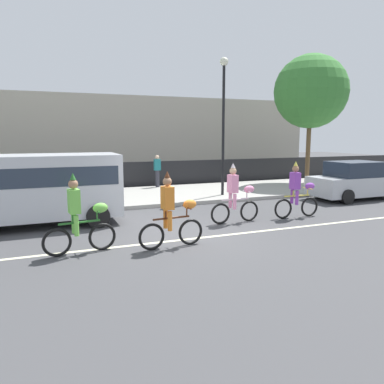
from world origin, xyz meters
TOP-DOWN VIEW (x-y plane):
  - ground_plane at (0.00, 0.00)m, footprint 80.00×80.00m
  - road_centre_line at (0.00, -0.50)m, footprint 36.00×0.14m
  - sidewalk_curb at (0.00, 6.50)m, footprint 60.00×5.00m
  - fence_line at (0.00, 9.40)m, footprint 40.00×0.08m
  - building_backdrop at (0.86, 18.00)m, footprint 28.00×8.00m
  - parade_cyclist_lime at (-2.67, -0.66)m, footprint 1.72×0.51m
  - parade_cyclist_orange at (-0.52, -1.02)m, footprint 1.72×0.50m
  - parade_cyclist_pink at (2.21, 0.74)m, footprint 1.72×0.50m
  - parade_cyclist_purple at (4.51, 0.63)m, footprint 1.72×0.50m
  - parked_van_silver at (-3.57, 2.70)m, footprint 5.00×2.22m
  - parked_car_silver at (9.20, 2.76)m, footprint 4.10×1.92m
  - street_lamp_post at (3.94, 5.11)m, footprint 0.36×0.36m
  - street_tree_near_lamp at (10.15, 7.14)m, footprint 3.91×3.91m
  - pedestrian_onlooker at (1.98, 8.58)m, footprint 0.32×0.20m

SIDE VIEW (x-z plane):
  - ground_plane at x=0.00m, z-range 0.00..0.00m
  - road_centre_line at x=0.00m, z-range 0.00..0.01m
  - sidewalk_curb at x=0.00m, z-range 0.00..0.15m
  - fence_line at x=0.00m, z-range 0.00..1.40m
  - parked_car_silver at x=9.20m, z-range -0.04..1.60m
  - parade_cyclist_lime at x=-2.67m, z-range -0.12..1.80m
  - parade_cyclist_orange at x=-0.52m, z-range -0.12..1.80m
  - parade_cyclist_pink at x=2.21m, z-range -0.12..1.80m
  - parade_cyclist_purple at x=4.51m, z-range -0.12..1.80m
  - pedestrian_onlooker at x=1.98m, z-range 0.20..1.82m
  - parked_van_silver at x=-3.57m, z-range 0.19..2.37m
  - building_backdrop at x=0.86m, z-range 0.00..5.24m
  - street_lamp_post at x=3.94m, z-range 1.06..6.92m
  - street_tree_near_lamp at x=10.15m, z-range 1.62..8.49m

